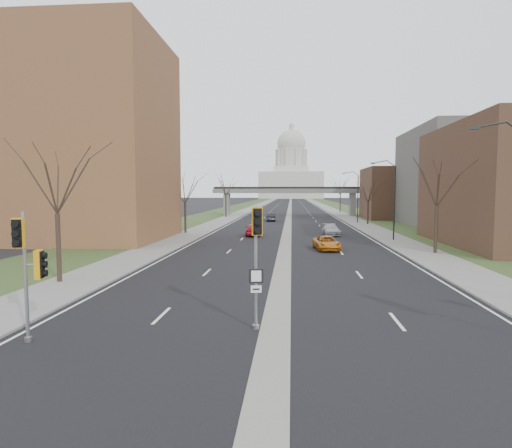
# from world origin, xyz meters

# --- Properties ---
(ground) EXTENTS (700.00, 700.00, 0.00)m
(ground) POSITION_xyz_m (0.00, 0.00, 0.00)
(ground) COLOR black
(ground) RESTS_ON ground
(road_surface) EXTENTS (20.00, 600.00, 0.01)m
(road_surface) POSITION_xyz_m (0.00, 150.00, 0.01)
(road_surface) COLOR black
(road_surface) RESTS_ON ground
(median_strip) EXTENTS (1.20, 600.00, 0.02)m
(median_strip) POSITION_xyz_m (0.00, 150.00, 0.00)
(median_strip) COLOR gray
(median_strip) RESTS_ON ground
(sidewalk_right) EXTENTS (4.00, 600.00, 0.12)m
(sidewalk_right) POSITION_xyz_m (12.00, 150.00, 0.06)
(sidewalk_right) COLOR gray
(sidewalk_right) RESTS_ON ground
(sidewalk_left) EXTENTS (4.00, 600.00, 0.12)m
(sidewalk_left) POSITION_xyz_m (-12.00, 150.00, 0.06)
(sidewalk_left) COLOR gray
(sidewalk_left) RESTS_ON ground
(grass_verge_right) EXTENTS (8.00, 600.00, 0.10)m
(grass_verge_right) POSITION_xyz_m (18.00, 150.00, 0.05)
(grass_verge_right) COLOR #2C411E
(grass_verge_right) RESTS_ON ground
(grass_verge_left) EXTENTS (8.00, 600.00, 0.10)m
(grass_verge_left) POSITION_xyz_m (-18.00, 150.00, 0.05)
(grass_verge_left) COLOR #2C411E
(grass_verge_left) RESTS_ON ground
(apartment_building) EXTENTS (25.00, 16.00, 22.00)m
(apartment_building) POSITION_xyz_m (-26.00, 30.00, 11.00)
(apartment_building) COLOR brown
(apartment_building) RESTS_ON ground
(commercial_block_mid) EXTENTS (18.00, 22.00, 15.00)m
(commercial_block_mid) POSITION_xyz_m (28.00, 52.00, 7.50)
(commercial_block_mid) COLOR #615E58
(commercial_block_mid) RESTS_ON ground
(commercial_block_far) EXTENTS (14.00, 14.00, 10.00)m
(commercial_block_far) POSITION_xyz_m (22.00, 70.00, 5.00)
(commercial_block_far) COLOR #503425
(commercial_block_far) RESTS_ON ground
(pedestrian_bridge) EXTENTS (34.00, 3.00, 6.45)m
(pedestrian_bridge) POSITION_xyz_m (0.00, 80.00, 4.84)
(pedestrian_bridge) COLOR slate
(pedestrian_bridge) RESTS_ON ground
(capitol) EXTENTS (48.00, 42.00, 55.75)m
(capitol) POSITION_xyz_m (0.00, 320.00, 18.60)
(capitol) COLOR beige
(capitol) RESTS_ON ground
(streetlight_near) EXTENTS (2.61, 0.20, 8.70)m
(streetlight_near) POSITION_xyz_m (10.99, 6.00, 6.95)
(streetlight_near) COLOR black
(streetlight_near) RESTS_ON sidewalk_right
(streetlight_mid) EXTENTS (2.61, 0.20, 8.70)m
(streetlight_mid) POSITION_xyz_m (10.99, 32.00, 6.95)
(streetlight_mid) COLOR black
(streetlight_mid) RESTS_ON sidewalk_right
(streetlight_far) EXTENTS (2.61, 0.20, 8.70)m
(streetlight_far) POSITION_xyz_m (10.99, 58.00, 6.95)
(streetlight_far) COLOR black
(streetlight_far) RESTS_ON sidewalk_right
(tree_left_a) EXTENTS (7.20, 7.20, 9.40)m
(tree_left_a) POSITION_xyz_m (-13.00, 8.00, 6.64)
(tree_left_a) COLOR #382B21
(tree_left_a) RESTS_ON sidewalk_left
(tree_left_b) EXTENTS (6.75, 6.75, 8.81)m
(tree_left_b) POSITION_xyz_m (-13.00, 38.00, 6.23)
(tree_left_b) COLOR #382B21
(tree_left_b) RESTS_ON sidewalk_left
(tree_left_c) EXTENTS (7.65, 7.65, 9.99)m
(tree_left_c) POSITION_xyz_m (-13.00, 72.00, 7.04)
(tree_left_c) COLOR #382B21
(tree_left_c) RESTS_ON sidewalk_left
(tree_right_a) EXTENTS (7.20, 7.20, 9.40)m
(tree_right_a) POSITION_xyz_m (13.00, 22.00, 6.64)
(tree_right_a) COLOR #382B21
(tree_right_a) RESTS_ON sidewalk_right
(tree_right_b) EXTENTS (6.30, 6.30, 8.22)m
(tree_right_b) POSITION_xyz_m (13.00, 55.00, 5.82)
(tree_right_b) COLOR #382B21
(tree_right_b) RESTS_ON sidewalk_right
(tree_right_c) EXTENTS (7.65, 7.65, 9.99)m
(tree_right_c) POSITION_xyz_m (13.00, 95.00, 7.04)
(tree_right_c) COLOR #382B21
(tree_right_c) RESTS_ON sidewalk_right
(signal_pole_left) EXTENTS (0.79, 0.97, 4.71)m
(signal_pole_left) POSITION_xyz_m (-8.62, -1.64, 3.08)
(signal_pole_left) COLOR gray
(signal_pole_left) RESTS_ON ground
(signal_pole_median) EXTENTS (0.59, 0.81, 4.86)m
(signal_pole_median) POSITION_xyz_m (-0.71, 0.31, 3.38)
(signal_pole_median) COLOR gray
(signal_pole_median) RESTS_ON ground
(car_left_near) EXTENTS (2.02, 4.57, 1.53)m
(car_left_near) POSITION_xyz_m (-4.02, 35.86, 0.76)
(car_left_near) COLOR #B31420
(car_left_near) RESTS_ON ground
(car_left_far) EXTENTS (1.77, 4.50, 1.46)m
(car_left_far) POSITION_xyz_m (-3.12, 61.88, 0.73)
(car_left_far) COLOR black
(car_left_far) RESTS_ON ground
(car_right_near) EXTENTS (2.53, 4.74, 1.27)m
(car_right_near) POSITION_xyz_m (3.87, 23.97, 0.63)
(car_right_near) COLOR #C26D14
(car_right_near) RESTS_ON ground
(car_right_mid) EXTENTS (2.09, 4.73, 1.35)m
(car_right_mid) POSITION_xyz_m (5.49, 37.38, 0.67)
(car_right_mid) COLOR #B0AFB7
(car_right_mid) RESTS_ON ground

